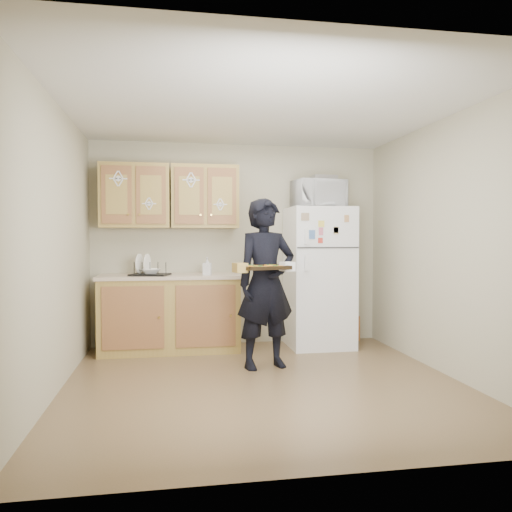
% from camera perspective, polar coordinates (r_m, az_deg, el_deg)
% --- Properties ---
extents(floor, '(3.60, 3.60, 0.00)m').
position_cam_1_polar(floor, '(4.71, 0.94, -14.35)').
color(floor, brown).
rests_on(floor, ground).
extents(ceiling, '(3.60, 3.60, 0.00)m').
position_cam_1_polar(ceiling, '(4.66, 0.96, 16.59)').
color(ceiling, silver).
rests_on(ceiling, wall_back).
extents(wall_back, '(3.60, 0.04, 2.50)m').
position_cam_1_polar(wall_back, '(6.29, -2.07, 1.34)').
color(wall_back, '#B5AE92').
rests_on(wall_back, floor).
extents(wall_front, '(3.60, 0.04, 2.50)m').
position_cam_1_polar(wall_front, '(2.77, 7.84, 0.36)').
color(wall_front, '#B5AE92').
rests_on(wall_front, floor).
extents(wall_left, '(0.04, 3.60, 2.50)m').
position_cam_1_polar(wall_left, '(4.54, -21.97, 0.90)').
color(wall_left, '#B5AE92').
rests_on(wall_left, floor).
extents(wall_right, '(0.04, 3.60, 2.50)m').
position_cam_1_polar(wall_right, '(5.16, 21.01, 1.04)').
color(wall_right, '#B5AE92').
rests_on(wall_right, floor).
extents(refrigerator, '(0.75, 0.70, 1.70)m').
position_cam_1_polar(refrigerator, '(6.15, 7.21, -2.42)').
color(refrigerator, white).
rests_on(refrigerator, floor).
extents(base_cabinet, '(1.60, 0.60, 0.86)m').
position_cam_1_polar(base_cabinet, '(5.99, -9.79, -6.61)').
color(base_cabinet, olive).
rests_on(base_cabinet, floor).
extents(countertop, '(1.64, 0.64, 0.04)m').
position_cam_1_polar(countertop, '(5.93, -9.82, -2.31)').
color(countertop, beige).
rests_on(countertop, base_cabinet).
extents(upper_cab_left, '(0.80, 0.33, 0.75)m').
position_cam_1_polar(upper_cab_left, '(6.09, -13.67, 6.67)').
color(upper_cab_left, olive).
rests_on(upper_cab_left, wall_back).
extents(upper_cab_right, '(0.80, 0.33, 0.75)m').
position_cam_1_polar(upper_cab_right, '(6.09, -5.89, 6.72)').
color(upper_cab_right, olive).
rests_on(upper_cab_right, wall_back).
extents(cereal_box, '(0.20, 0.07, 0.32)m').
position_cam_1_polar(cereal_box, '(6.63, 10.88, -8.13)').
color(cereal_box, '#DC9D4D').
rests_on(cereal_box, floor).
extents(person, '(0.72, 0.56, 1.73)m').
position_cam_1_polar(person, '(5.10, 1.15, -3.14)').
color(person, black).
rests_on(person, floor).
extents(baking_tray, '(0.51, 0.42, 0.04)m').
position_cam_1_polar(baking_tray, '(4.79, 0.94, -1.40)').
color(baking_tray, black).
rests_on(baking_tray, person).
extents(pizza_front_left, '(0.15, 0.15, 0.02)m').
position_cam_1_polar(pizza_front_left, '(4.68, 0.17, -1.27)').
color(pizza_front_left, gold).
rests_on(pizza_front_left, baking_tray).
extents(pizza_front_right, '(0.15, 0.15, 0.02)m').
position_cam_1_polar(pizza_front_right, '(4.77, 2.43, -1.21)').
color(pizza_front_right, gold).
rests_on(pizza_front_right, baking_tray).
extents(pizza_back_left, '(0.15, 0.15, 0.02)m').
position_cam_1_polar(pizza_back_left, '(4.81, -0.54, -1.18)').
color(pizza_back_left, gold).
rests_on(pizza_back_left, baking_tray).
extents(pizza_back_right, '(0.15, 0.15, 0.02)m').
position_cam_1_polar(pizza_back_right, '(4.90, 1.66, -1.12)').
color(pizza_back_right, gold).
rests_on(pizza_back_right, baking_tray).
extents(microwave, '(0.64, 0.49, 0.33)m').
position_cam_1_polar(microwave, '(6.10, 7.15, 7.06)').
color(microwave, white).
rests_on(microwave, refrigerator).
extents(foil_pan, '(0.30, 0.22, 0.06)m').
position_cam_1_polar(foil_pan, '(6.17, 7.75, 8.82)').
color(foil_pan, silver).
rests_on(foil_pan, microwave).
extents(dish_rack, '(0.49, 0.42, 0.17)m').
position_cam_1_polar(dish_rack, '(5.85, -12.02, -1.37)').
color(dish_rack, black).
rests_on(dish_rack, countertop).
extents(bowl, '(0.26, 0.26, 0.06)m').
position_cam_1_polar(bowl, '(5.86, -11.99, -1.71)').
color(bowl, white).
rests_on(bowl, dish_rack).
extents(soap_bottle, '(0.11, 0.11, 0.21)m').
position_cam_1_polar(soap_bottle, '(5.80, -5.61, -1.17)').
color(soap_bottle, white).
rests_on(soap_bottle, countertop).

